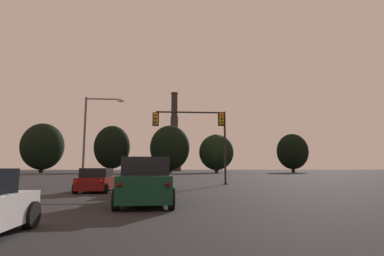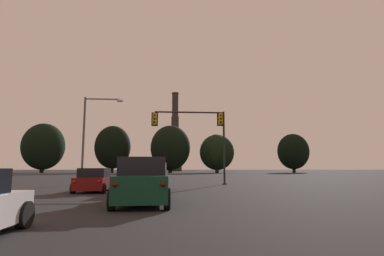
{
  "view_description": "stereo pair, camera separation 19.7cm",
  "coord_description": "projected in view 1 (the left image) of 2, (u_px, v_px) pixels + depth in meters",
  "views": [
    {
      "loc": [
        1.06,
        -0.44,
        1.43
      ],
      "look_at": [
        4.92,
        48.56,
        8.05
      ],
      "focal_mm": 28.0,
      "sensor_mm": 36.0,
      "label": 1
    },
    {
      "loc": [
        1.26,
        -0.45,
        1.43
      ],
      "look_at": [
        4.92,
        48.56,
        8.05
      ],
      "focal_mm": 28.0,
      "sensor_mm": 36.0,
      "label": 2
    }
  ],
  "objects": [
    {
      "name": "treeline_far_left",
      "position": [
        112.0,
        147.0,
        90.21
      ],
      "size": [
        10.68,
        9.62,
        14.23
      ],
      "color": "black",
      "rests_on": "ground_plane"
    },
    {
      "name": "treeline_right_mid",
      "position": [
        292.0,
        151.0,
        100.82
      ],
      "size": [
        10.48,
        9.43,
        13.02
      ],
      "color": "black",
      "rests_on": "ground_plane"
    },
    {
      "name": "hatchback_left_lane_front",
      "position": [
        97.0,
        181.0,
        18.55
      ],
      "size": [
        1.96,
        4.13,
        1.44
      ],
      "rotation": [
        0.0,
        0.0,
        -0.01
      ],
      "color": "maroon",
      "rests_on": "ground_plane"
    },
    {
      "name": "suv_center_lane_second",
      "position": [
        146.0,
        181.0,
        12.27
      ],
      "size": [
        2.28,
        4.97,
        1.86
      ],
      "rotation": [
        0.0,
        0.0,
        0.04
      ],
      "color": "#0F3823",
      "rests_on": "ground_plane"
    },
    {
      "name": "treeline_center_right",
      "position": [
        215.0,
        150.0,
        93.27
      ],
      "size": [
        7.17,
        6.45,
        11.98
      ],
      "color": "black",
      "rests_on": "ground_plane"
    },
    {
      "name": "treeline_center_left",
      "position": [
        216.0,
        152.0,
        95.02
      ],
      "size": [
        10.94,
        9.84,
        12.11
      ],
      "color": "black",
      "rests_on": "ground_plane"
    },
    {
      "name": "smokestack",
      "position": [
        174.0,
        140.0,
        145.03
      ],
      "size": [
        6.85,
        6.85,
        38.51
      ],
      "color": "#2B2722",
      "rests_on": "ground_plane"
    },
    {
      "name": "treeline_left_mid",
      "position": [
        170.0,
        148.0,
        93.75
      ],
      "size": [
        12.4,
        11.16,
        14.82
      ],
      "color": "black",
      "rests_on": "ground_plane"
    },
    {
      "name": "treeline_far_right",
      "position": [
        42.0,
        146.0,
        92.5
      ],
      "size": [
        12.77,
        11.49,
        15.32
      ],
      "color": "black",
      "rests_on": "ground_plane"
    },
    {
      "name": "street_lamp",
      "position": [
        92.0,
        129.0,
        26.66
      ],
      "size": [
        3.51,
        0.36,
        7.8
      ],
      "color": "#56565B",
      "rests_on": "ground_plane"
    },
    {
      "name": "traffic_light_overhead_right",
      "position": [
        201.0,
        128.0,
        26.98
      ],
      "size": [
        6.74,
        0.5,
        6.56
      ],
      "color": "black",
      "rests_on": "ground_plane"
    },
    {
      "name": "pickup_truck_center_lane_front",
      "position": [
        152.0,
        178.0,
        18.68
      ],
      "size": [
        2.36,
        5.56,
        1.82
      ],
      "rotation": [
        0.0,
        0.0,
        -0.03
      ],
      "color": "#0F3823",
      "rests_on": "ground_plane"
    }
  ]
}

